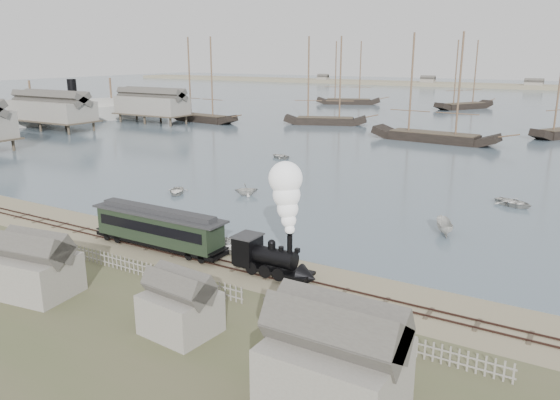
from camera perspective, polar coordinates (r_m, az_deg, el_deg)
The scene contains 23 objects.
ground at distance 43.84m, azimuth -1.88°, elevation -6.51°, with size 600.00×600.00×0.00m, color gray.
harbor_water at distance 206.01m, azimuth 25.06°, elevation 9.22°, with size 600.00×336.00×0.06m, color #495D68.
rail_track at distance 42.28m, azimuth -3.37°, elevation -7.31°, with size 120.00×1.80×0.16m.
picket_fence_west at distance 42.70m, azimuth -14.52°, elevation -7.62°, with size 19.00×0.10×1.20m, color gray, non-canonical shape.
picket_fence_east at distance 32.65m, azimuth 9.88°, elevation -14.77°, with size 15.00×0.10×1.20m, color gray, non-canonical shape.
shed_left at distance 41.79m, azimuth -23.87°, elevation -9.00°, with size 5.00×4.00×4.10m, color gray, non-canonical shape.
shed_mid at distance 34.07m, azimuth -10.25°, elevation -13.44°, with size 4.00×3.50×3.60m, color gray, non-canonical shape.
western_wharf at distance 123.67m, azimuth -22.07°, elevation 8.40°, with size 36.00×56.00×8.00m, color gray, non-canonical shape.
far_spit at distance 285.50m, azimuth 26.95°, elevation 10.25°, with size 500.00×20.00×1.80m, color tan.
locomotive at distance 39.41m, azimuth 0.19°, elevation -2.99°, with size 6.77×2.53×8.43m.
passenger_coach at distance 47.04m, azimuth -12.58°, elevation -2.76°, with size 13.04×2.51×3.17m.
beached_dinghy at distance 46.25m, azimuth -5.06°, elevation -4.83°, with size 4.11×2.94×0.85m, color beige.
steamship at distance 142.43m, azimuth -20.79°, elevation 9.70°, with size 46.34×7.72×10.14m, color beige, non-canonical shape.
rowboat_0 at distance 65.48m, azimuth -10.76°, elevation 0.93°, with size 3.48×2.49×0.72m, color beige.
rowboat_1 at distance 63.76m, azimuth -3.54°, elevation 1.13°, with size 2.73×2.35×1.44m, color beige.
rowboat_2 at distance 52.33m, azimuth 16.76°, elevation -2.70°, with size 3.44×1.29×1.33m, color beige.
rowboat_3 at distance 64.35m, azimuth 23.25°, elevation -0.24°, with size 4.08×2.91×0.84m, color beige.
rowboat_6 at distance 86.65m, azimuth 0.00°, elevation 4.64°, with size 3.44×2.46×0.71m, color beige.
schooner_0 at distance 133.87m, azimuth -8.20°, elevation 12.34°, with size 19.51×4.50×20.00m, color black, non-canonical shape.
schooner_1 at distance 127.74m, azimuth 4.82°, elevation 12.31°, with size 18.93×4.37×20.00m, color black, non-canonical shape.
schooner_2 at distance 106.09m, azimuth 16.09°, elevation 11.23°, with size 23.66×5.46×20.00m, color black, non-canonical shape.
schooner_6 at distance 181.08m, azimuth 7.24°, elevation 13.05°, with size 20.37×4.70×20.00m, color black, non-canonical shape.
schooner_7 at distance 173.41m, azimuth 18.92°, elevation 12.30°, with size 20.45×4.72×20.00m, color black, non-canonical shape.
Camera 1 is at (22.21, -34.18, 16.14)m, focal length 35.00 mm.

